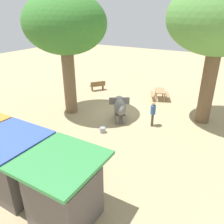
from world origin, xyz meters
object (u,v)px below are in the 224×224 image
Objects in this scene: picnic_table_near at (160,93)px; market_stall_blue at (13,168)px; shade_tree_secondary at (65,25)px; elephant at (120,107)px; market_stall_green at (64,193)px; feed_bucket at (103,130)px; person_handler at (153,112)px; wooden_bench at (98,86)px; shade_tree_main at (220,19)px.

market_stall_blue is (1.48, 12.97, 0.55)m from picnic_table_near.
picnic_table_near is (-4.72, -5.65, -5.33)m from shade_tree_secondary.
market_stall_green is at bearing 163.00° from elephant.
picnic_table_near is at bearing -98.61° from feed_bucket.
shade_tree_secondary reaches higher than person_handler.
wooden_bench is 0.68× the size of picnic_table_near.
shade_tree_main is at bearing -159.68° from shade_tree_secondary.
shade_tree_secondary reaches higher than market_stall_green.
shade_tree_secondary is at bearing 20.32° from shade_tree_main.
person_handler is (-2.22, -0.26, 0.02)m from elephant.
elephant is 2.23m from feed_bucket.
shade_tree_secondary is (3.69, 0.59, 4.99)m from elephant.
shade_tree_secondary is 22.13× the size of feed_bucket.
market_stall_blue reaches higher than feed_bucket.
person_handler is at bearing -108.04° from market_stall_blue.
shade_tree_secondary is at bearing 116.17° from picnic_table_near.
picnic_table_near is at bearing -85.07° from market_stall_green.
elephant is 0.25× the size of shade_tree_secondary.
shade_tree_secondary is 7.42m from wooden_bench.
shade_tree_secondary is (5.91, 0.86, 4.97)m from person_handler.
shade_tree_main is 1.07× the size of shade_tree_secondary.
market_stall_green reaches higher than feed_bucket.
market_stall_green is 1.00× the size of market_stall_blue.
wooden_bench is at bearing -42.60° from person_handler.
person_handler is 4.95m from picnic_table_near.
elephant is 6.40m from wooden_bench.
person_handler is at bearing -133.90° from feed_bucket.
elephant is 1.48× the size of wooden_bench.
feed_bucket is at bearing 34.14° from person_handler.
shade_tree_main reaches higher than person_handler.
market_stall_blue reaches higher than picnic_table_near.
feed_bucket is (2.26, 2.35, -0.79)m from person_handler.
picnic_table_near is 0.78× the size of market_stall_green.
shade_tree_secondary is at bearing -3.71° from person_handler.
shade_tree_main is 6.35× the size of wooden_bench.
market_stall_blue reaches higher than elephant.
shade_tree_main is 3.39× the size of market_stall_blue.
market_stall_blue is at bearing 113.89° from shade_tree_secondary.
person_handler is at bearing -90.44° from market_stall_green.
market_stall_blue reaches higher than wooden_bench.
elephant is at bearing -5.23° from person_handler.
feed_bucket is at bearing 147.44° from picnic_table_near.
elephant is 0.79× the size of market_stall_green.
shade_tree_secondary is 3.16× the size of market_stall_blue.
picnic_table_near is at bearing -96.51° from market_stall_blue.
person_handler reaches higher than feed_bucket.
wooden_bench is (4.68, -4.35, -0.46)m from elephant.
wooden_bench is 7.94m from feed_bucket.
person_handler is at bearing -171.76° from shade_tree_secondary.
picnic_table_near is 0.78× the size of market_stall_blue.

